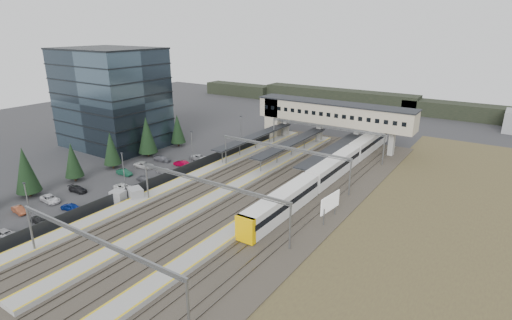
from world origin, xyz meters
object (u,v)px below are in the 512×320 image
Objects in this scene: relay_cabin_far at (118,197)px; train at (334,168)px; office_building at (112,98)px; footbridge at (323,114)px; billboard at (330,203)px; relay_cabin_near at (136,195)px.

relay_cabin_far is 41.50m from train.
office_building is 0.60× the size of footbridge.
relay_cabin_far is 0.04× the size of train.
train is 19.31m from billboard.
office_building is 8.98× the size of relay_cabin_far.
footbridge reaches higher than train.
footbridge is at bearing 34.47° from office_building.
relay_cabin_near is 0.64× the size of billboard.
office_building is at bearing 142.25° from relay_cabin_far.
office_building is 57.61m from train.
train is (12.30, -20.92, -5.76)m from footbridge.
billboard is (7.00, -17.98, 0.80)m from train.
relay_cabin_far is 55.15m from footbridge.
office_building is at bearing -170.79° from train.
train is at bearing 50.33° from relay_cabin_far.
train reaches higher than relay_cabin_far.
billboard is at bearing -63.62° from footbridge.
office_building is 39.39m from relay_cabin_near.
billboard reaches higher than relay_cabin_near.
footbridge is (43.70, 30.00, -4.26)m from office_building.
relay_cabin_near is 33.58m from billboard.
train is at bearing 50.74° from relay_cabin_near.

